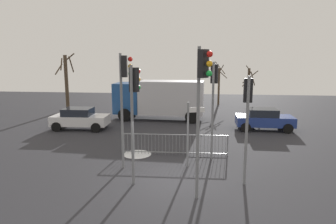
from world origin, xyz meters
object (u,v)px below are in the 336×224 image
at_px(traffic_light_rear_left, 214,89).
at_px(car_blue_near, 264,119).
at_px(traffic_light_mid_left, 124,86).
at_px(traffic_light_foreground_right, 202,90).
at_px(direction_sign_post, 189,131).
at_px(delivery_truck, 160,98).
at_px(car_white_trailing, 80,118).
at_px(bare_tree_right, 66,81).
at_px(bare_tree_left, 248,88).
at_px(bare_tree_centre, 219,83).
at_px(traffic_light_mid_right, 134,98).
at_px(traffic_light_foreground_left, 247,105).

bearing_deg(traffic_light_rear_left, car_blue_near, 74.88).
xyz_separation_m(traffic_light_mid_left, traffic_light_foreground_right, (3.27, -2.65, 0.11)).
height_order(direction_sign_post, delivery_truck, delivery_truck).
distance_m(car_white_trailing, delivery_truck, 6.52).
bearing_deg(bare_tree_right, car_blue_near, -19.98).
bearing_deg(direction_sign_post, car_blue_near, 42.61).
bearing_deg(bare_tree_left, bare_tree_right, -173.95).
relative_size(bare_tree_left, bare_tree_centre, 0.93).
bearing_deg(traffic_light_foreground_right, bare_tree_right, -105.24).
xyz_separation_m(bare_tree_centre, bare_tree_right, (-14.41, -4.94, 0.54)).
height_order(traffic_light_mid_left, traffic_light_foreground_right, traffic_light_foreground_right).
height_order(delivery_truck, bare_tree_left, bare_tree_left).
distance_m(traffic_light_foreground_right, bare_tree_left, 19.27).
bearing_deg(bare_tree_centre, car_white_trailing, -129.59).
xyz_separation_m(traffic_light_mid_left, bare_tree_right, (-9.31, 14.23, -0.87)).
distance_m(traffic_light_mid_right, bare_tree_centre, 21.19).
bearing_deg(traffic_light_rear_left, traffic_light_foreground_left, -52.75).
height_order(delivery_truck, bare_tree_centre, bare_tree_centre).
xyz_separation_m(traffic_light_foreground_right, car_blue_near, (4.31, 10.74, -3.02)).
bearing_deg(traffic_light_foreground_left, traffic_light_mid_left, 171.32).
bearing_deg(direction_sign_post, bare_tree_left, 57.36).
bearing_deg(traffic_light_mid_left, traffic_light_foreground_left, 70.61).
xyz_separation_m(traffic_light_foreground_left, bare_tree_centre, (0.11, 20.21, -0.80)).
bearing_deg(traffic_light_foreground_left, car_white_trailing, 144.62).
bearing_deg(bare_tree_right, bare_tree_centre, 18.93).
distance_m(traffic_light_foreground_left, bare_tree_right, 20.92).
height_order(traffic_light_rear_left, traffic_light_foreground_right, traffic_light_foreground_right).
xyz_separation_m(traffic_light_foreground_right, bare_tree_right, (-12.58, 16.88, -0.98)).
bearing_deg(traffic_light_foreground_left, bare_tree_right, 136.17).
bearing_deg(direction_sign_post, traffic_light_mid_right, -149.57).
relative_size(traffic_light_mid_left, bare_tree_left, 1.19).
height_order(traffic_light_foreground_left, car_blue_near, traffic_light_foreground_left).
bearing_deg(car_white_trailing, traffic_light_foreground_right, -51.01).
bearing_deg(car_blue_near, traffic_light_foreground_right, -111.33).
bearing_deg(traffic_light_rear_left, traffic_light_mid_left, -138.84).
bearing_deg(traffic_light_foreground_left, traffic_light_mid_right, -170.20).
bearing_deg(delivery_truck, direction_sign_post, 107.12).
relative_size(traffic_light_foreground_left, bare_tree_centre, 0.92).
height_order(car_white_trailing, bare_tree_right, bare_tree_right).
distance_m(traffic_light_mid_right, traffic_light_foreground_right, 2.78).
xyz_separation_m(bare_tree_left, bare_tree_centre, (-2.60, 3.14, 0.12)).
distance_m(traffic_light_rear_left, car_blue_near, 7.74).
xyz_separation_m(traffic_light_foreground_right, car_white_trailing, (-8.30, 9.56, -3.02)).
height_order(traffic_light_rear_left, delivery_truck, traffic_light_rear_left).
distance_m(direction_sign_post, delivery_truck, 10.76).
bearing_deg(bare_tree_right, delivery_truck, -19.61).
distance_m(traffic_light_mid_left, traffic_light_foreground_right, 4.21).
xyz_separation_m(car_white_trailing, bare_tree_centre, (10.14, 12.26, 1.50)).
bearing_deg(car_blue_near, car_white_trailing, -174.14).
relative_size(direction_sign_post, car_blue_near, 0.77).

